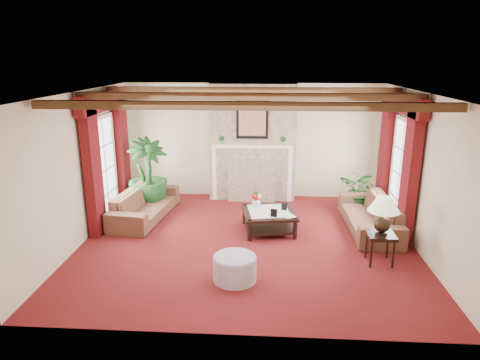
# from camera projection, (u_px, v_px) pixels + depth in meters

# --- Properties ---
(floor) EXTENTS (6.00, 6.00, 0.00)m
(floor) POSITION_uv_depth(u_px,v_px,m) (247.00, 242.00, 7.88)
(floor) COLOR #4F0E12
(floor) RESTS_ON ground
(ceiling) EXTENTS (6.00, 6.00, 0.00)m
(ceiling) POSITION_uv_depth(u_px,v_px,m) (248.00, 93.00, 7.12)
(ceiling) COLOR white
(ceiling) RESTS_ON floor
(back_wall) EXTENTS (6.00, 0.02, 2.70)m
(back_wall) POSITION_uv_depth(u_px,v_px,m) (253.00, 141.00, 10.14)
(back_wall) COLOR beige
(back_wall) RESTS_ON ground
(left_wall) EXTENTS (0.02, 5.50, 2.70)m
(left_wall) POSITION_uv_depth(u_px,v_px,m) (81.00, 168.00, 7.68)
(left_wall) COLOR beige
(left_wall) RESTS_ON ground
(right_wall) EXTENTS (0.02, 5.50, 2.70)m
(right_wall) POSITION_uv_depth(u_px,v_px,m) (422.00, 174.00, 7.32)
(right_wall) COLOR beige
(right_wall) RESTS_ON ground
(ceiling_beams) EXTENTS (6.00, 3.00, 0.12)m
(ceiling_beams) POSITION_uv_depth(u_px,v_px,m) (248.00, 97.00, 7.14)
(ceiling_beams) COLOR #352111
(ceiling_beams) RESTS_ON ceiling
(fireplace) EXTENTS (2.00, 0.52, 2.70)m
(fireplace) POSITION_uv_depth(u_px,v_px,m) (253.00, 83.00, 9.57)
(fireplace) COLOR tan
(fireplace) RESTS_ON ground
(french_door_left) EXTENTS (0.10, 1.10, 2.16)m
(french_door_left) POSITION_uv_depth(u_px,v_px,m) (100.00, 117.00, 8.42)
(french_door_left) COLOR white
(french_door_left) RESTS_ON ground
(french_door_right) EXTENTS (0.10, 1.10, 2.16)m
(french_door_right) POSITION_uv_depth(u_px,v_px,m) (407.00, 120.00, 8.06)
(french_door_right) COLOR white
(french_door_right) RESTS_ON ground
(curtains_left) EXTENTS (0.20, 2.40, 2.55)m
(curtains_left) POSITION_uv_depth(u_px,v_px,m) (103.00, 96.00, 8.30)
(curtains_left) COLOR #4D0A12
(curtains_left) RESTS_ON ground
(curtains_right) EXTENTS (0.20, 2.40, 2.55)m
(curtains_right) POSITION_uv_depth(u_px,v_px,m) (403.00, 97.00, 7.95)
(curtains_right) COLOR #4D0A12
(curtains_right) RESTS_ON ground
(sofa_left) EXTENTS (2.25, 1.12, 0.82)m
(sofa_left) POSITION_uv_depth(u_px,v_px,m) (145.00, 199.00, 8.93)
(sofa_left) COLOR #340E17
(sofa_left) RESTS_ON ground
(sofa_right) EXTENTS (2.16, 0.69, 0.83)m
(sofa_right) POSITION_uv_depth(u_px,v_px,m) (370.00, 209.00, 8.33)
(sofa_right) COLOR #340E17
(sofa_right) RESTS_ON ground
(potted_palm) EXTENTS (2.47, 2.47, 0.89)m
(potted_palm) POSITION_uv_depth(u_px,v_px,m) (149.00, 189.00, 9.49)
(potted_palm) COLOR black
(potted_palm) RESTS_ON ground
(small_plant) EXTENTS (1.80, 1.80, 0.75)m
(small_plant) POSITION_uv_depth(u_px,v_px,m) (360.00, 195.00, 9.33)
(small_plant) COLOR black
(small_plant) RESTS_ON ground
(coffee_table) EXTENTS (1.13, 1.13, 0.40)m
(coffee_table) POSITION_uv_depth(u_px,v_px,m) (269.00, 221.00, 8.32)
(coffee_table) COLOR black
(coffee_table) RESTS_ON ground
(side_table) EXTENTS (0.44, 0.44, 0.52)m
(side_table) POSITION_uv_depth(u_px,v_px,m) (380.00, 248.00, 7.01)
(side_table) COLOR black
(side_table) RESTS_ON ground
(ottoman) EXTENTS (0.66, 0.66, 0.38)m
(ottoman) POSITION_uv_depth(u_px,v_px,m) (235.00, 268.00, 6.48)
(ottoman) COLOR #918EA1
(ottoman) RESTS_ON ground
(table_lamp) EXTENTS (0.51, 0.51, 0.64)m
(table_lamp) POSITION_uv_depth(u_px,v_px,m) (383.00, 215.00, 6.85)
(table_lamp) COLOR black
(table_lamp) RESTS_ON side_table
(flower_vase) EXTENTS (0.23, 0.23, 0.17)m
(flower_vase) POSITION_uv_depth(u_px,v_px,m) (256.00, 202.00, 8.53)
(flower_vase) COLOR silver
(flower_vase) RESTS_ON coffee_table
(book) EXTENTS (0.21, 0.16, 0.27)m
(book) POSITION_uv_depth(u_px,v_px,m) (284.00, 210.00, 7.94)
(book) COLOR black
(book) RESTS_ON coffee_table
(photo_frame_a) EXTENTS (0.12, 0.05, 0.16)m
(photo_frame_a) POSITION_uv_depth(u_px,v_px,m) (274.00, 213.00, 7.94)
(photo_frame_a) COLOR black
(photo_frame_a) RESTS_ON coffee_table
(photo_frame_b) EXTENTS (0.11, 0.06, 0.14)m
(photo_frame_b) POSITION_uv_depth(u_px,v_px,m) (284.00, 207.00, 8.30)
(photo_frame_b) COLOR black
(photo_frame_b) RESTS_ON coffee_table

